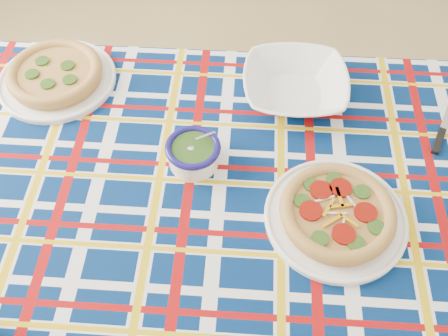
% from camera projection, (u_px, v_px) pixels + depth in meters
% --- Properties ---
extents(floor, '(4.00, 4.00, 0.00)m').
position_uv_depth(floor, '(253.00, 205.00, 2.01)').
color(floor, olive).
rests_on(floor, ground).
extents(dining_table, '(1.68, 1.15, 0.74)m').
position_uv_depth(dining_table, '(248.00, 218.00, 1.19)').
color(dining_table, brown).
rests_on(dining_table, floor).
extents(tablecloth, '(1.72, 1.19, 0.11)m').
position_uv_depth(tablecloth, '(249.00, 212.00, 1.17)').
color(tablecloth, '#041E4F').
rests_on(tablecloth, dining_table).
extents(main_focaccia_plate, '(0.34, 0.34, 0.06)m').
position_uv_depth(main_focaccia_plate, '(337.00, 212.00, 1.08)').
color(main_focaccia_plate, '#AC7B3D').
rests_on(main_focaccia_plate, tablecloth).
extents(pesto_bowl, '(0.16, 0.16, 0.08)m').
position_uv_depth(pesto_bowl, '(193.00, 152.00, 1.17)').
color(pesto_bowl, '#1A380F').
rests_on(pesto_bowl, tablecloth).
extents(serving_bowl, '(0.31, 0.31, 0.07)m').
position_uv_depth(serving_bowl, '(295.00, 86.00, 1.30)').
color(serving_bowl, white).
rests_on(serving_bowl, tablecloth).
extents(second_focaccia_plate, '(0.35, 0.35, 0.06)m').
position_uv_depth(second_focaccia_plate, '(55.00, 74.00, 1.34)').
color(second_focaccia_plate, '#AC7B3D').
rests_on(second_focaccia_plate, tablecloth).
extents(table_knife, '(0.09, 0.22, 0.01)m').
position_uv_depth(table_knife, '(447.00, 115.00, 1.28)').
color(table_knife, silver).
rests_on(table_knife, tablecloth).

